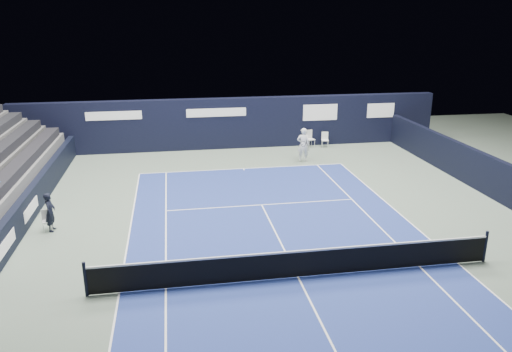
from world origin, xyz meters
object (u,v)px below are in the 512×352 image
(folding_chair_back_a, at_px, (325,137))
(tennis_player, at_px, (303,145))
(folding_chair_back_b, at_px, (310,137))
(tennis_net, at_px, (299,263))
(line_judge_chair, at_px, (47,219))

(folding_chair_back_a, height_order, tennis_player, tennis_player)
(folding_chair_back_b, bearing_deg, tennis_net, -122.89)
(line_judge_chair, relative_size, tennis_player, 0.43)
(folding_chair_back_a, xyz_separation_m, folding_chair_back_b, (-0.94, 0.15, -0.03))
(folding_chair_back_a, bearing_deg, tennis_net, -100.80)
(tennis_net, bearing_deg, line_judge_chair, 148.78)
(folding_chair_back_a, distance_m, line_judge_chair, 17.78)
(folding_chair_back_a, xyz_separation_m, tennis_net, (-5.73, -15.74, -0.12))
(line_judge_chair, distance_m, tennis_net, 10.04)
(folding_chair_back_a, distance_m, folding_chair_back_b, 0.95)
(tennis_net, bearing_deg, tennis_player, 74.56)
(tennis_net, height_order, tennis_player, tennis_player)
(folding_chair_back_a, relative_size, line_judge_chair, 1.16)
(line_judge_chair, height_order, tennis_net, tennis_net)
(folding_chair_back_b, relative_size, tennis_net, 0.08)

